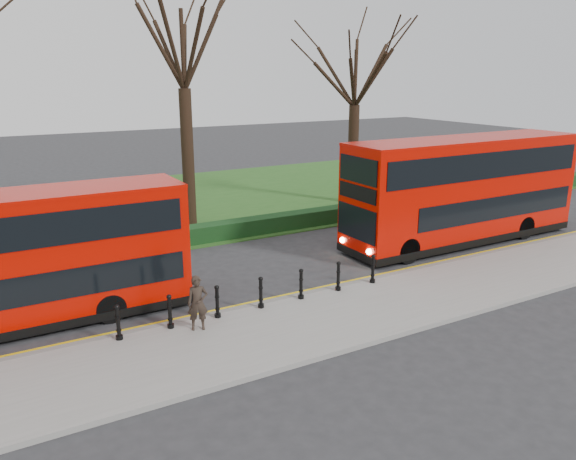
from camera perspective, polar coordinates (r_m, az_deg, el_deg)
ground at (r=19.34m, az=-5.05°, el=-6.96°), size 120.00×120.00×0.00m
pavement at (r=16.86m, az=-0.69°, el=-10.16°), size 60.00×4.00×0.15m
kerb at (r=18.47m, az=-3.74°, el=-7.79°), size 60.00×0.25×0.16m
grass_verge at (r=32.96m, az=-16.11°, el=2.10°), size 60.00×18.00×0.06m
hedge at (r=25.21m, az=-11.60°, el=-0.82°), size 60.00×0.90×0.80m
yellow_line_outer at (r=18.75m, az=-4.15°, el=-7.67°), size 60.00×0.10×0.01m
yellow_line_inner at (r=18.91m, az=-4.41°, el=-7.46°), size 60.00×0.10×0.01m
tree_mid at (r=27.92m, az=-10.70°, el=18.41°), size 7.81×7.81×12.20m
tree_right at (r=32.63m, az=6.88°, el=15.68°), size 6.59×6.59×10.30m
bollard_row at (r=18.03m, az=-2.78°, el=-6.40°), size 9.15×0.15×1.00m
bus_lead at (r=18.35m, az=-26.35°, el=-3.01°), size 10.28×2.36×4.09m
bus_rear at (r=26.26m, az=17.41°, el=3.85°), size 11.78×2.70×4.69m
pedestrian at (r=16.65m, az=-9.16°, el=-7.34°), size 0.69×0.56×1.64m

